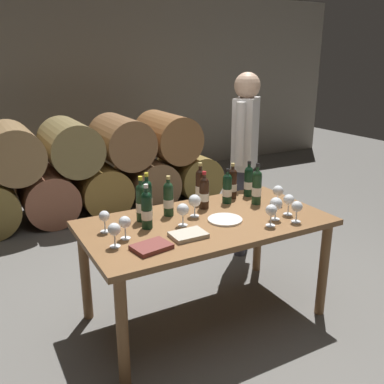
# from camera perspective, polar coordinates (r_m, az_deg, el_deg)

# --- Properties ---
(ground_plane) EXTENTS (14.00, 14.00, 0.00)m
(ground_plane) POSITION_cam_1_polar(r_m,az_deg,el_deg) (3.30, 1.74, -16.17)
(ground_plane) COLOR #66635E
(cellar_back_wall) EXTENTS (10.00, 0.24, 2.80)m
(cellar_back_wall) POSITION_cam_1_polar(r_m,az_deg,el_deg) (6.71, -17.12, 13.30)
(cellar_back_wall) COLOR gray
(cellar_back_wall) RESTS_ON ground_plane
(barrel_stack) EXTENTS (3.12, 0.90, 1.15)m
(barrel_stack) POSITION_cam_1_polar(r_m,az_deg,el_deg) (5.31, -12.57, 3.21)
(barrel_stack) COLOR olive
(barrel_stack) RESTS_ON ground_plane
(dining_table) EXTENTS (1.70, 0.90, 0.76)m
(dining_table) POSITION_cam_1_polar(r_m,az_deg,el_deg) (2.98, 1.86, -5.46)
(dining_table) COLOR brown
(dining_table) RESTS_ON ground_plane
(wine_bottle_0) EXTENTS (0.07, 0.07, 0.29)m
(wine_bottle_0) POSITION_cam_1_polar(r_m,az_deg,el_deg) (3.38, 5.45, 1.21)
(wine_bottle_0) COLOR black
(wine_bottle_0) RESTS_ON dining_table
(wine_bottle_1) EXTENTS (0.07, 0.07, 0.32)m
(wine_bottle_1) POSITION_cam_1_polar(r_m,az_deg,el_deg) (2.99, -6.06, -0.78)
(wine_bottle_1) COLOR black
(wine_bottle_1) RESTS_ON dining_table
(wine_bottle_2) EXTENTS (0.07, 0.07, 0.32)m
(wine_bottle_2) POSITION_cam_1_polar(r_m,az_deg,el_deg) (2.91, -6.85, -1.35)
(wine_bottle_2) COLOR #19381E
(wine_bottle_2) RESTS_ON dining_table
(wine_bottle_3) EXTENTS (0.07, 0.07, 0.29)m
(wine_bottle_3) POSITION_cam_1_polar(r_m,az_deg,el_deg) (3.00, -3.19, -0.88)
(wine_bottle_3) COLOR #19381E
(wine_bottle_3) RESTS_ON dining_table
(wine_bottle_4) EXTENTS (0.07, 0.07, 0.29)m
(wine_bottle_4) POSITION_cam_1_polar(r_m,az_deg,el_deg) (3.44, 7.62, 1.49)
(wine_bottle_4) COLOR black
(wine_bottle_4) RESTS_ON dining_table
(wine_bottle_5) EXTENTS (0.07, 0.07, 0.28)m
(wine_bottle_5) POSITION_cam_1_polar(r_m,az_deg,el_deg) (3.14, 1.64, -0.05)
(wine_bottle_5) COLOR black
(wine_bottle_5) RESTS_ON dining_table
(wine_bottle_6) EXTENTS (0.07, 0.07, 0.30)m
(wine_bottle_6) POSITION_cam_1_polar(r_m,az_deg,el_deg) (2.78, -6.12, -2.35)
(wine_bottle_6) COLOR black
(wine_bottle_6) RESTS_ON dining_table
(wine_bottle_7) EXTENTS (0.07, 0.07, 0.31)m
(wine_bottle_7) POSITION_cam_1_polar(r_m,az_deg,el_deg) (3.27, 1.11, 0.91)
(wine_bottle_7) COLOR black
(wine_bottle_7) RESTS_ON dining_table
(wine_bottle_8) EXTENTS (0.07, 0.07, 0.32)m
(wine_bottle_8) POSITION_cam_1_polar(r_m,az_deg,el_deg) (3.26, 8.72, 0.70)
(wine_bottle_8) COLOR #19381E
(wine_bottle_8) RESTS_ON dining_table
(wine_bottle_9) EXTENTS (0.07, 0.07, 0.27)m
(wine_bottle_9) POSITION_cam_1_polar(r_m,az_deg,el_deg) (3.26, 4.76, 0.53)
(wine_bottle_9) COLOR black
(wine_bottle_9) RESTS_ON dining_table
(wine_glass_0) EXTENTS (0.08, 0.08, 0.16)m
(wine_glass_0) POSITION_cam_1_polar(r_m,az_deg,el_deg) (2.82, -1.24, -2.45)
(wine_glass_0) COLOR white
(wine_glass_0) RESTS_ON dining_table
(wine_glass_1) EXTENTS (0.09, 0.09, 0.16)m
(wine_glass_1) POSITION_cam_1_polar(r_m,az_deg,el_deg) (2.98, 11.23, -1.61)
(wine_glass_1) COLOR white
(wine_glass_1) RESTS_ON dining_table
(wine_glass_2) EXTENTS (0.09, 0.09, 0.16)m
(wine_glass_2) POSITION_cam_1_polar(r_m,az_deg,el_deg) (2.98, 0.36, -1.24)
(wine_glass_2) COLOR white
(wine_glass_2) RESTS_ON dining_table
(wine_glass_3) EXTENTS (0.08, 0.08, 0.15)m
(wine_glass_3) POSITION_cam_1_polar(r_m,az_deg,el_deg) (2.55, -10.43, -5.06)
(wine_glass_3) COLOR white
(wine_glass_3) RESTS_ON dining_table
(wine_glass_4) EXTENTS (0.08, 0.08, 0.15)m
(wine_glass_4) POSITION_cam_1_polar(r_m,az_deg,el_deg) (3.09, 12.90, -1.10)
(wine_glass_4) COLOR white
(wine_glass_4) RESTS_ON dining_table
(wine_glass_5) EXTENTS (0.08, 0.08, 0.15)m
(wine_glass_5) POSITION_cam_1_polar(r_m,az_deg,el_deg) (2.65, -9.02, -4.12)
(wine_glass_5) COLOR white
(wine_glass_5) RESTS_ON dining_table
(wine_glass_6) EXTENTS (0.08, 0.08, 0.15)m
(wine_glass_6) POSITION_cam_1_polar(r_m,az_deg,el_deg) (2.97, 13.94, -2.01)
(wine_glass_6) COLOR white
(wine_glass_6) RESTS_ON dining_table
(wine_glass_7) EXTENTS (0.08, 0.08, 0.15)m
(wine_glass_7) POSITION_cam_1_polar(r_m,az_deg,el_deg) (2.86, 10.61, -2.51)
(wine_glass_7) COLOR white
(wine_glass_7) RESTS_ON dining_table
(wine_glass_8) EXTENTS (0.07, 0.07, 0.14)m
(wine_glass_8) POSITION_cam_1_polar(r_m,az_deg,el_deg) (2.78, -11.71, -3.32)
(wine_glass_8) COLOR white
(wine_glass_8) RESTS_ON dining_table
(wine_glass_9) EXTENTS (0.08, 0.08, 0.15)m
(wine_glass_9) POSITION_cam_1_polar(r_m,az_deg,el_deg) (3.27, 11.50, 0.10)
(wine_glass_9) COLOR white
(wine_glass_9) RESTS_ON dining_table
(tasting_notebook) EXTENTS (0.24, 0.20, 0.03)m
(tasting_notebook) POSITION_cam_1_polar(r_m,az_deg,el_deg) (2.53, -5.47, -7.37)
(tasting_notebook) COLOR brown
(tasting_notebook) RESTS_ON dining_table
(leather_ledger) EXTENTS (0.22, 0.16, 0.03)m
(leather_ledger) POSITION_cam_1_polar(r_m,az_deg,el_deg) (2.68, -0.50, -5.79)
(leather_ledger) COLOR #B2A893
(leather_ledger) RESTS_ON dining_table
(serving_plate) EXTENTS (0.24, 0.24, 0.01)m
(serving_plate) POSITION_cam_1_polar(r_m,az_deg,el_deg) (2.94, 4.46, -3.73)
(serving_plate) COLOR white
(serving_plate) RESTS_ON dining_table
(sommelier_presenting) EXTENTS (0.39, 0.35, 1.72)m
(sommelier_presenting) POSITION_cam_1_polar(r_m,az_deg,el_deg) (3.92, 7.13, 5.88)
(sommelier_presenting) COLOR #383842
(sommelier_presenting) RESTS_ON ground_plane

